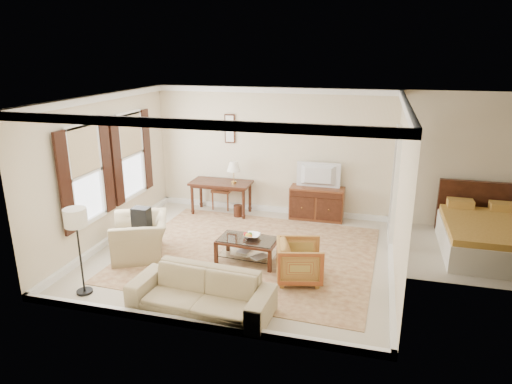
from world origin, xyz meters
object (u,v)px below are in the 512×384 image
at_px(club_armchair, 140,230).
at_px(sofa, 201,286).
at_px(writing_desk, 221,186).
at_px(tv, 318,168).
at_px(sideboard, 317,203).
at_px(coffee_table, 248,244).
at_px(striped_armchair, 300,260).

height_order(club_armchair, sofa, club_armchair).
bearing_deg(writing_desk, club_armchair, -105.20).
xyz_separation_m(writing_desk, tv, (2.21, 0.17, 0.55)).
bearing_deg(sideboard, coffee_table, -109.69).
height_order(coffee_table, sofa, sofa).
height_order(sideboard, tv, tv).
bearing_deg(sofa, tv, 79.69).
distance_m(tv, striped_armchair, 3.07).
bearing_deg(club_armchair, striped_armchair, 60.72).
relative_size(tv, club_armchair, 0.82).
bearing_deg(club_armchair, sideboard, 108.32).
relative_size(tv, sofa, 0.44).
bearing_deg(striped_armchair, tv, -11.16).
bearing_deg(sofa, sideboard, 79.76).
relative_size(tv, coffee_table, 0.84).
bearing_deg(sofa, writing_desk, 109.38).
height_order(tv, club_armchair, tv).
xyz_separation_m(striped_armchair, club_armchair, (-3.03, 0.22, 0.12)).
distance_m(coffee_table, sofa, 1.77).
height_order(writing_desk, sofa, sofa).
height_order(striped_armchair, club_armchair, club_armchair).
bearing_deg(striped_armchair, writing_desk, 26.44).
distance_m(writing_desk, coffee_table, 2.69).
bearing_deg(sideboard, club_armchair, -136.56).
xyz_separation_m(tv, striped_armchair, (0.12, -2.96, -0.82)).
distance_m(writing_desk, sofa, 4.24).
xyz_separation_m(coffee_table, club_armchair, (-2.01, -0.23, 0.15)).
relative_size(writing_desk, coffee_table, 1.27).
bearing_deg(striped_armchair, coffee_table, 52.54).
relative_size(coffee_table, sofa, 0.53).
xyz_separation_m(writing_desk, sofa, (1.10, -4.09, -0.24)).
height_order(writing_desk, coffee_table, writing_desk).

